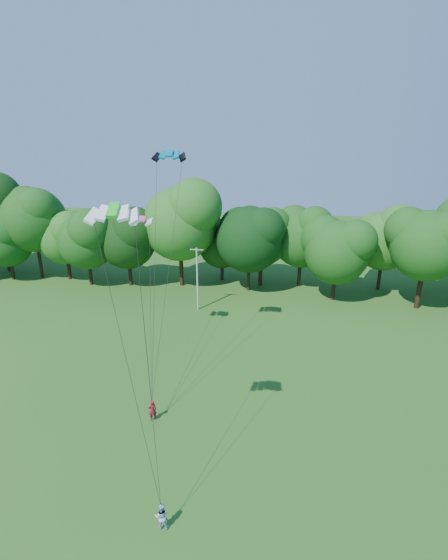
# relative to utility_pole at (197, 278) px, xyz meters

# --- Properties ---
(utility_pole) EXTENTS (1.43, 0.18, 7.16)m
(utility_pole) POSITION_rel_utility_pole_xyz_m (0.00, 0.00, 0.00)
(utility_pole) COLOR #B3B3AA
(utility_pole) RESTS_ON ground
(kite_flyer_left) EXTENTS (0.71, 0.63, 1.63)m
(kite_flyer_left) POSITION_rel_utility_pole_xyz_m (0.49, -18.87, -2.90)
(kite_flyer_left) COLOR maroon
(kite_flyer_left) RESTS_ON ground
(kite_flyer_right) EXTENTS (0.83, 0.68, 1.58)m
(kite_flyer_right) POSITION_rel_utility_pole_xyz_m (3.51, -27.21, -2.92)
(kite_flyer_right) COLOR #AAC9EC
(kite_flyer_right) RESTS_ON ground
(kite_teal) EXTENTS (2.50, 1.28, 0.53)m
(kite_teal) POSITION_rel_utility_pole_xyz_m (0.38, -10.75, 14.06)
(kite_teal) COLOR #047490
(kite_teal) RESTS_ON ground
(kite_green) EXTENTS (2.50, 1.34, 0.57)m
(kite_green) POSITION_rel_utility_pole_xyz_m (1.29, -24.56, 12.69)
(kite_green) COLOR #20D724
(kite_green) RESTS_ON ground
(kite_pink) EXTENTS (1.96, 0.99, 0.35)m
(kite_pink) POSITION_rel_utility_pole_xyz_m (-2.74, -8.98, 8.56)
(kite_pink) COLOR #F54495
(kite_pink) RESTS_ON ground
(tree_back_west) EXTENTS (7.08, 7.08, 10.30)m
(tree_back_west) POSITION_rel_utility_pole_xyz_m (-26.00, 5.88, 2.72)
(tree_back_west) COLOR #362115
(tree_back_west) RESTS_ON ground
(tree_back_center) EXTENTS (8.69, 8.69, 12.63)m
(tree_back_center) POSITION_rel_utility_pole_xyz_m (5.05, 6.47, 4.18)
(tree_back_center) COLOR black
(tree_back_center) RESTS_ON ground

